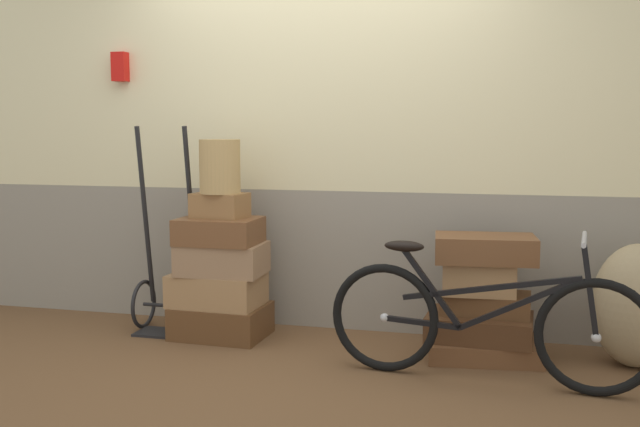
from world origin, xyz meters
TOP-DOWN VIEW (x-y plane):
  - ground at (0.00, 0.00)m, footprint 8.42×5.20m
  - station_building at (0.01, 0.85)m, footprint 6.42×0.74m
  - suitcase_0 at (-0.56, 0.38)m, footprint 0.60×0.46m
  - suitcase_1 at (-0.58, 0.38)m, footprint 0.59×0.41m
  - suitcase_2 at (-0.54, 0.37)m, footprint 0.54×0.39m
  - suitcase_3 at (-0.56, 0.36)m, footprint 0.51×0.39m
  - suitcase_4 at (-0.56, 0.39)m, footprint 0.35×0.27m
  - suitcase_5 at (1.11, 0.34)m, footprint 0.69×0.50m
  - suitcase_6 at (1.08, 0.34)m, footprint 0.62×0.44m
  - suitcase_7 at (1.12, 0.38)m, footprint 0.52×0.32m
  - suitcase_8 at (1.07, 0.36)m, footprint 0.43×0.30m
  - suitcase_9 at (1.10, 0.36)m, footprint 0.60×0.41m
  - wicker_basket at (-0.55, 0.37)m, footprint 0.26×0.26m
  - luggage_trolley at (-0.95, 0.43)m, footprint 0.42×0.38m
  - burlap_sack at (1.95, 0.39)m, footprint 0.50×0.42m
  - bicycle at (1.12, -0.09)m, footprint 1.70×0.46m

SIDE VIEW (x-z plane):
  - ground at x=0.00m, z-range -0.06..0.00m
  - suitcase_5 at x=1.11m, z-range 0.00..0.11m
  - suitcase_0 at x=-0.56m, z-range 0.00..0.21m
  - suitcase_6 at x=1.08m, z-range 0.11..0.26m
  - luggage_trolley at x=-0.95m, z-range -0.38..0.98m
  - suitcase_1 at x=-0.58m, z-range 0.21..0.42m
  - suitcase_7 at x=1.12m, z-range 0.26..0.38m
  - bicycle at x=1.12m, z-range -0.08..0.73m
  - burlap_sack at x=1.95m, z-range 0.00..0.71m
  - suitcase_8 at x=1.07m, z-range 0.38..0.57m
  - suitcase_2 at x=-0.54m, z-range 0.42..0.61m
  - suitcase_9 at x=1.10m, z-range 0.57..0.73m
  - suitcase_3 at x=-0.56m, z-range 0.61..0.78m
  - suitcase_4 at x=-0.56m, z-range 0.78..0.94m
  - wicker_basket at x=-0.55m, z-range 0.94..1.28m
  - station_building at x=0.01m, z-range 0.00..2.99m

